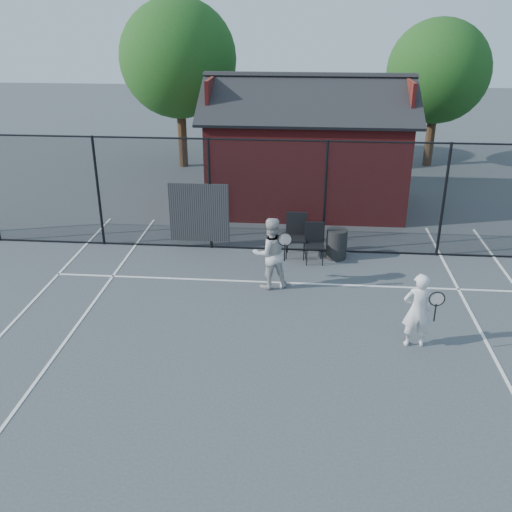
# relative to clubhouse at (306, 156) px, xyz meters

# --- Properties ---
(ground) EXTENTS (80.00, 80.00, 0.00)m
(ground) POSITION_rel_clubhouse_xyz_m (-0.50, -9.00, -1.61)
(ground) COLOR #404649
(ground) RESTS_ON ground
(court_lines) EXTENTS (11.02, 18.00, 0.01)m
(court_lines) POSITION_rel_clubhouse_xyz_m (-0.50, -10.32, -1.60)
(court_lines) COLOR white
(court_lines) RESTS_ON ground
(fence) EXTENTS (22.04, 3.00, 3.00)m
(fence) POSITION_rel_clubhouse_xyz_m (-0.80, -4.00, -0.16)
(fence) COLOR black
(fence) RESTS_ON ground
(clubhouse) EXTENTS (6.50, 4.36, 4.19)m
(clubhouse) POSITION_rel_clubhouse_xyz_m (0.00, 0.00, 0.00)
(clubhouse) COLOR maroon
(clubhouse) RESTS_ON ground
(tree_left) EXTENTS (4.48, 4.48, 6.44)m
(tree_left) POSITION_rel_clubhouse_xyz_m (-5.00, 4.50, 2.58)
(tree_left) COLOR #382716
(tree_left) RESTS_ON ground
(tree_right) EXTENTS (3.97, 3.97, 5.70)m
(tree_right) POSITION_rel_clubhouse_xyz_m (5.00, 5.50, 2.10)
(tree_right) COLOR #382716
(tree_right) RESTS_ON ground
(player_front) EXTENTS (0.69, 0.52, 1.52)m
(player_front) POSITION_rel_clubhouse_xyz_m (2.16, -8.49, -0.84)
(player_front) COLOR white
(player_front) RESTS_ON ground
(player_back) EXTENTS (1.01, 0.90, 1.70)m
(player_back) POSITION_rel_clubhouse_xyz_m (-0.77, -6.21, -0.75)
(player_back) COLOR silver
(player_back) RESTS_ON ground
(chair_left) EXTENTS (0.55, 0.57, 1.12)m
(chair_left) POSITION_rel_clubhouse_xyz_m (-0.21, -4.40, -1.04)
(chair_left) COLOR black
(chair_left) RESTS_ON ground
(chair_right) EXTENTS (0.52, 0.53, 1.00)m
(chair_right) POSITION_rel_clubhouse_xyz_m (0.27, -4.74, -1.10)
(chair_right) COLOR black
(chair_right) RESTS_ON ground
(waste_bin) EXTENTS (0.58, 0.58, 0.78)m
(waste_bin) POSITION_rel_clubhouse_xyz_m (0.85, -4.40, -1.22)
(waste_bin) COLOR black
(waste_bin) RESTS_ON ground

